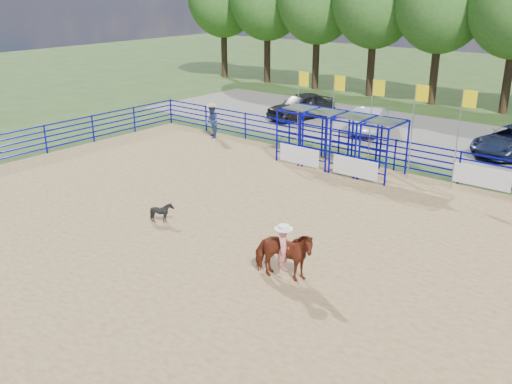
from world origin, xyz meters
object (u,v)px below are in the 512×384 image
horse_and_rider (283,252)px  spectator_cowboy (212,121)px  calf (162,212)px  car_b (370,119)px  car_a (301,106)px

horse_and_rider → spectator_cowboy: horse_and_rider is taller
calf → car_b: car_b is taller
horse_and_rider → calf: bearing=174.0°
spectator_cowboy → horse_and_rider: bearing=-39.6°
calf → horse_and_rider: bearing=-86.1°
calf → spectator_cowboy: bearing=44.7°
car_b → calf: bearing=75.0°
spectator_cowboy → car_b: (6.12, 6.86, -0.20)m
calf → car_b: bearing=12.6°
spectator_cowboy → car_b: 9.20m
car_b → car_a: bearing=-21.5°
calf → spectator_cowboy: size_ratio=0.42×
horse_and_rider → calf: 5.94m
spectator_cowboy → car_a: 7.27m
spectator_cowboy → car_a: spectator_cowboy is taller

